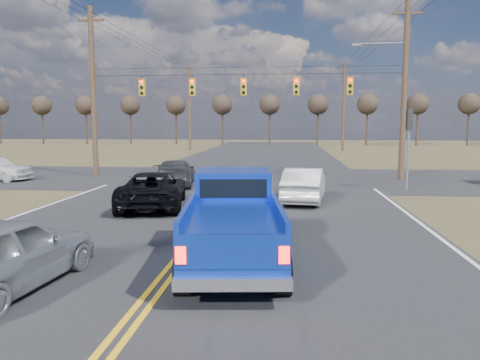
# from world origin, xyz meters

# --- Properties ---
(ground) EXTENTS (160.00, 160.00, 0.00)m
(ground) POSITION_xyz_m (0.00, 0.00, 0.00)
(ground) COLOR brown
(ground) RESTS_ON ground
(road_main) EXTENTS (14.00, 120.00, 0.02)m
(road_main) POSITION_xyz_m (0.00, 10.00, 0.00)
(road_main) COLOR #28282B
(road_main) RESTS_ON ground
(road_cross) EXTENTS (120.00, 12.00, 0.02)m
(road_cross) POSITION_xyz_m (0.00, 18.00, 0.00)
(road_cross) COLOR #28282B
(road_cross) RESTS_ON ground
(signal_gantry) EXTENTS (19.60, 4.83, 10.00)m
(signal_gantry) POSITION_xyz_m (0.50, 17.79, 5.06)
(signal_gantry) COLOR #473323
(signal_gantry) RESTS_ON ground
(utility_poles) EXTENTS (19.60, 58.32, 10.00)m
(utility_poles) POSITION_xyz_m (0.00, 17.00, 5.23)
(utility_poles) COLOR #473323
(utility_poles) RESTS_ON ground
(treeline) EXTENTS (87.00, 117.80, 7.40)m
(treeline) POSITION_xyz_m (0.00, 26.96, 5.70)
(treeline) COLOR #33261C
(treeline) RESTS_ON ground
(pickup_truck) EXTENTS (2.65, 5.65, 2.05)m
(pickup_truck) POSITION_xyz_m (1.29, 1.20, 1.00)
(pickup_truck) COLOR black
(pickup_truck) RESTS_ON ground
(silver_suv) EXTENTS (2.22, 4.53, 1.49)m
(silver_suv) POSITION_xyz_m (-2.91, -0.98, 0.74)
(silver_suv) COLOR #94989C
(silver_suv) RESTS_ON ground
(black_suv) EXTENTS (3.11, 5.32, 1.39)m
(black_suv) POSITION_xyz_m (-2.58, 8.06, 0.69)
(black_suv) COLOR black
(black_suv) RESTS_ON ground
(white_car_queue) EXTENTS (2.03, 4.45, 1.42)m
(white_car_queue) POSITION_xyz_m (3.23, 10.00, 0.71)
(white_car_queue) COLOR silver
(white_car_queue) RESTS_ON ground
(dgrey_car_queue) EXTENTS (2.53, 4.86, 1.35)m
(dgrey_car_queue) POSITION_xyz_m (-3.19, 14.21, 0.67)
(dgrey_car_queue) COLOR #39393F
(dgrey_car_queue) RESTS_ON ground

